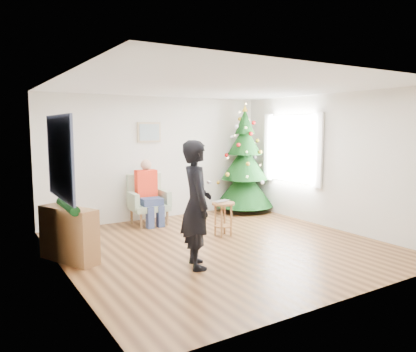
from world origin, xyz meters
TOP-DOWN VIEW (x-y plane):
  - floor at (0.00, 0.00)m, footprint 5.00×5.00m
  - ceiling at (0.00, 0.00)m, footprint 5.00×5.00m
  - wall_back at (0.00, 2.50)m, footprint 5.00×0.00m
  - wall_front at (0.00, -2.50)m, footprint 5.00×0.00m
  - wall_left at (-2.50, 0.00)m, footprint 0.00×5.00m
  - wall_right at (2.50, 0.00)m, footprint 0.00×5.00m
  - window_panel at (2.47, 1.00)m, footprint 0.04×1.30m
  - curtains at (2.44, 1.00)m, footprint 0.05×1.75m
  - christmas_tree at (2.02, 2.09)m, footprint 1.36×1.36m
  - stool at (0.36, 0.50)m, footprint 0.41×0.41m
  - laptop at (0.36, 0.50)m, footprint 0.38×0.30m
  - armchair at (-0.42, 2.06)m, footprint 0.80×0.74m
  - seated_person at (-0.43, 2.01)m, footprint 0.44×0.62m
  - standing_man at (-0.86, -0.65)m, footprint 0.59×0.75m
  - game_controller at (-0.67, -0.68)m, footprint 0.07×0.13m
  - console at (-2.33, 0.54)m, footprint 0.69×1.03m
  - garland at (-2.33, 0.54)m, footprint 0.14×0.90m
  - tapestry at (-2.46, 0.30)m, footprint 0.03×1.50m
  - framed_picture at (-0.20, 2.46)m, footprint 0.52×0.05m

SIDE VIEW (x-z plane):
  - floor at x=0.00m, z-range 0.00..0.00m
  - stool at x=0.36m, z-range 0.01..0.62m
  - armchair at x=-0.42m, z-range -0.13..0.87m
  - console at x=-2.33m, z-range 0.00..0.80m
  - laptop at x=0.36m, z-range 0.62..0.64m
  - seated_person at x=-0.43m, z-range 0.02..1.33m
  - garland at x=-2.33m, z-range 0.75..0.89m
  - standing_man at x=-0.86m, z-range 0.00..1.78m
  - christmas_tree at x=2.02m, z-range -0.12..2.33m
  - game_controller at x=-0.67m, z-range 1.17..1.21m
  - wall_back at x=0.00m, z-range -1.20..3.80m
  - wall_front at x=0.00m, z-range -1.20..3.80m
  - wall_left at x=-2.50m, z-range -1.20..3.80m
  - wall_right at x=2.50m, z-range -1.20..3.80m
  - window_panel at x=2.47m, z-range 0.80..2.20m
  - curtains at x=2.44m, z-range 0.75..2.25m
  - tapestry at x=-2.46m, z-range 0.98..2.12m
  - framed_picture at x=-0.20m, z-range 1.64..2.06m
  - ceiling at x=0.00m, z-range 2.60..2.60m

